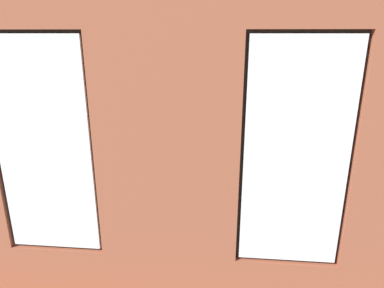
{
  "coord_description": "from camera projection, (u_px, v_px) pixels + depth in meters",
  "views": [
    {
      "loc": [
        -0.49,
        5.5,
        2.58
      ],
      "look_at": [
        -0.01,
        0.4,
        0.91
      ],
      "focal_mm": 32.0,
      "sensor_mm": 36.0,
      "label": 1
    }
  ],
  "objects": [
    {
      "name": "media_console",
      "position": [
        31.0,
        179.0,
        5.75
      ],
      "size": [
        1.21,
        0.42,
        0.5
      ],
      "primitive_type": "cube",
      "color": "black",
      "rests_on": "ground_plane"
    },
    {
      "name": "potted_plant_near_tv",
      "position": [
        24.0,
        180.0,
        4.57
      ],
      "size": [
        0.84,
        0.92,
        1.41
      ],
      "color": "brown",
      "rests_on": "ground_plane"
    },
    {
      "name": "couch_left",
      "position": [
        332.0,
        172.0,
        5.81
      ],
      "size": [
        0.89,
        1.89,
        0.8
      ],
      "rotation": [
        0.0,
        0.0,
        1.58
      ],
      "color": "black",
      "rests_on": "ground_plane"
    },
    {
      "name": "remote_black",
      "position": [
        197.0,
        157.0,
        6.22
      ],
      "size": [
        0.11,
        0.18,
        0.02
      ],
      "primitive_type": "cube",
      "rotation": [
        0.0,
        0.0,
        2.76
      ],
      "color": "black",
      "rests_on": "coffee_table"
    },
    {
      "name": "potted_plant_corner_near_left",
      "position": [
        314.0,
        116.0,
        7.54
      ],
      "size": [
        0.92,
        1.0,
        1.41
      ],
      "color": "gray",
      "rests_on": "ground_plane"
    },
    {
      "name": "cup_ceramic",
      "position": [
        189.0,
        153.0,
        6.32
      ],
      "size": [
        0.09,
        0.09,
        0.1
      ],
      "primitive_type": "cylinder",
      "color": "#4C4C51",
      "rests_on": "coffee_table"
    },
    {
      "name": "potted_plant_between_couches",
      "position": [
        280.0,
        215.0,
        3.86
      ],
      "size": [
        0.6,
        0.6,
        0.97
      ],
      "color": "#9E5638",
      "rests_on": "ground_plane"
    },
    {
      "name": "coffee_table",
      "position": [
        196.0,
        161.0,
        6.24
      ],
      "size": [
        1.21,
        0.82,
        0.42
      ],
      "color": "#A87547",
      "rests_on": "ground_plane"
    },
    {
      "name": "ground_plane",
      "position": [
        194.0,
        189.0,
        6.07
      ],
      "size": [
        6.7,
        6.16,
        0.1
      ],
      "primitive_type": "cube",
      "color": "#99663D"
    },
    {
      "name": "white_wall_right",
      "position": [
        10.0,
        86.0,
        5.59
      ],
      "size": [
        0.1,
        5.16,
        3.52
      ],
      "primitive_type": "cube",
      "color": "white",
      "rests_on": "ground_plane"
    },
    {
      "name": "potted_plant_by_left_couch",
      "position": [
        293.0,
        144.0,
        7.15
      ],
      "size": [
        0.32,
        0.32,
        0.55
      ],
      "color": "#9E5638",
      "rests_on": "ground_plane"
    },
    {
      "name": "tv_flatscreen",
      "position": [
        26.0,
        145.0,
        5.57
      ],
      "size": [
        0.93,
        0.2,
        0.68
      ],
      "color": "black",
      "rests_on": "media_console"
    },
    {
      "name": "potted_plant_mid_room_small",
      "position": [
        251.0,
        148.0,
        6.98
      ],
      "size": [
        0.28,
        0.28,
        0.54
      ],
      "color": "brown",
      "rests_on": "ground_plane"
    },
    {
      "name": "remote_silver",
      "position": [
        215.0,
        155.0,
        6.33
      ],
      "size": [
        0.17,
        0.06,
        0.02
      ],
      "primitive_type": "cube",
      "rotation": [
        0.0,
        0.0,
        4.74
      ],
      "color": "#B2B2B7",
      "rests_on": "coffee_table"
    },
    {
      "name": "couch_by_window",
      "position": [
        156.0,
        233.0,
        4.03
      ],
      "size": [
        1.95,
        0.87,
        0.8
      ],
      "color": "black",
      "rests_on": "ground_plane"
    },
    {
      "name": "table_plant_small",
      "position": [
        176.0,
        154.0,
        6.11
      ],
      "size": [
        0.13,
        0.13,
        0.21
      ],
      "color": "#47423D",
      "rests_on": "coffee_table"
    },
    {
      "name": "potted_plant_beside_window_right",
      "position": [
        5.0,
        203.0,
        4.0
      ],
      "size": [
        0.76,
        0.87,
        1.14
      ],
      "color": "#47423D",
      "rests_on": "ground_plane"
    },
    {
      "name": "brick_wall_with_windows",
      "position": [
        166.0,
        133.0,
        2.95
      ],
      "size": [
        6.1,
        0.3,
        3.52
      ],
      "color": "#9E5138",
      "rests_on": "ground_plane"
    }
  ]
}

